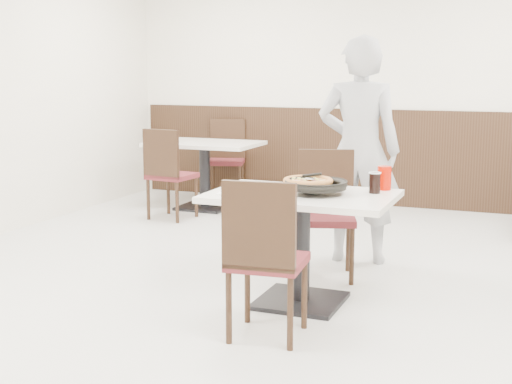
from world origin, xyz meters
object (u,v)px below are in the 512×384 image
at_px(pizza_pan, 316,188).
at_px(diner_person, 359,151).
at_px(main_table, 301,249).
at_px(bg_chair_left_near, 172,174).
at_px(side_plate, 235,191).
at_px(bg_table_left, 205,175).
at_px(chair_near, 268,258).
at_px(bg_chair_left_far, 226,160).
at_px(pizza, 308,184).
at_px(chair_far, 326,216).
at_px(cola_glass, 375,183).
at_px(red_cup, 384,178).

bearing_deg(pizza_pan, diner_person, 90.28).
height_order(main_table, bg_chair_left_near, bg_chair_left_near).
distance_m(side_plate, diner_person, 1.43).
relative_size(pizza_pan, side_plate, 2.00).
bearing_deg(side_plate, bg_table_left, 119.34).
relative_size(main_table, chair_near, 1.26).
distance_m(diner_person, bg_chair_left_far, 3.10).
height_order(diner_person, bg_chair_left_near, diner_person).
bearing_deg(pizza, bg_chair_left_far, 121.98).
height_order(pizza, bg_table_left, pizza).
relative_size(chair_far, bg_chair_left_far, 1.00).
distance_m(main_table, chair_near, 0.64).
bearing_deg(pizza, cola_glass, 18.54).
bearing_deg(pizza_pan, bg_chair_left_far, 122.52).
bearing_deg(chair_near, bg_chair_left_far, 111.90).
bearing_deg(chair_far, pizza_pan, 81.00).
distance_m(red_cup, diner_person, 0.95).
bearing_deg(pizza, bg_chair_left_near, 135.84).
bearing_deg(red_cup, pizza_pan, -139.33).
xyz_separation_m(chair_near, pizza, (0.02, 0.68, 0.34)).
xyz_separation_m(chair_near, cola_glass, (0.44, 0.82, 0.34)).
bearing_deg(bg_chair_left_near, chair_far, -28.94).
bearing_deg(pizza, chair_near, -92.09).
bearing_deg(red_cup, cola_glass, -100.98).
bearing_deg(pizza, chair_far, 93.98).
bearing_deg(chair_near, cola_glass, 56.58).
bearing_deg(main_table, bg_table_left, 126.52).
xyz_separation_m(chair_far, pizza_pan, (0.11, -0.63, 0.32)).
bearing_deg(cola_glass, red_cup, 79.02).
bearing_deg(red_cup, chair_far, 148.01).
bearing_deg(bg_chair_left_near, diner_person, -16.42).
bearing_deg(side_plate, red_cup, 27.70).
bearing_deg(bg_table_left, chair_near, -58.92).
relative_size(bg_table_left, bg_chair_left_far, 1.26).
xyz_separation_m(pizza_pan, side_plate, (-0.51, -0.14, -0.03)).
height_order(cola_glass, diner_person, diner_person).
xyz_separation_m(side_plate, bg_chair_left_far, (-1.65, 3.52, -0.28)).
relative_size(bg_table_left, bg_chair_left_near, 1.26).
xyz_separation_m(chair_near, red_cup, (0.47, 0.97, 0.35)).
bearing_deg(bg_chair_left_near, pizza_pan, -37.46).
distance_m(main_table, bg_chair_left_near, 2.99).
distance_m(side_plate, cola_glass, 0.92).
distance_m(chair_near, red_cup, 1.14).
bearing_deg(side_plate, bg_chair_left_near, 126.94).
distance_m(side_plate, bg_chair_left_near, 2.83).
distance_m(main_table, diner_person, 1.32).
xyz_separation_m(chair_near, diner_person, (0.08, 1.84, 0.43)).
distance_m(bg_chair_left_near, bg_chair_left_far, 1.27).
distance_m(chair_near, chair_far, 1.28).
height_order(main_table, diner_person, diner_person).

